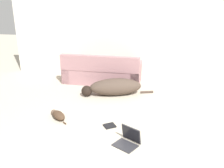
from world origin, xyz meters
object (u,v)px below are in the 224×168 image
object	(u,v)px
couch	(102,73)
dog	(114,87)
book_black	(110,126)
laptop_open	(129,139)
cat	(58,115)

from	to	relation	value
couch	dog	distance (m)	0.89
couch	book_black	distance (m)	2.27
couch	book_black	xyz separation A→B (m)	(0.57, -2.19, -0.24)
book_black	couch	bearing A→B (deg)	104.67
laptop_open	book_black	world-z (taller)	laptop_open
cat	laptop_open	size ratio (longest dim) A/B	0.97
cat	book_black	world-z (taller)	cat
cat	laptop_open	bearing A→B (deg)	-161.23
cat	book_black	size ratio (longest dim) A/B	1.73
couch	cat	distance (m)	2.10
dog	book_black	xyz separation A→B (m)	(0.15, -1.41, -0.17)
cat	laptop_open	distance (m)	1.47
couch	cat	bearing A→B (deg)	80.85
couch	cat	xyz separation A→B (m)	(-0.40, -2.06, -0.18)
cat	book_black	bearing A→B (deg)	-144.97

